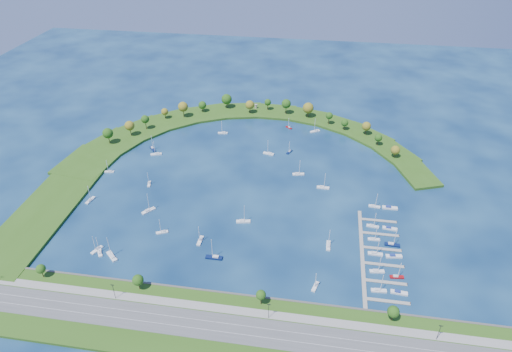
# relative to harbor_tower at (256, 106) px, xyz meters

# --- Properties ---
(ground) EXTENTS (700.00, 700.00, 0.00)m
(ground) POSITION_rel_harbor_tower_xyz_m (13.13, -121.01, -4.04)
(ground) COLOR #071C3F
(ground) RESTS_ON ground
(south_shoreline) EXTENTS (420.00, 43.10, 11.60)m
(south_shoreline) POSITION_rel_harbor_tower_xyz_m (13.16, -243.90, -3.04)
(south_shoreline) COLOR #2D5316
(south_shoreline) RESTS_ON ground
(breakwater) EXTENTS (286.74, 247.64, 2.00)m
(breakwater) POSITION_rel_harbor_tower_xyz_m (-33.20, -72.30, -3.05)
(breakwater) COLOR #2D5316
(breakwater) RESTS_ON ground
(breakwater_trees) EXTENTS (235.67, 90.21, 14.75)m
(breakwater_trees) POSITION_rel_harbor_tower_xyz_m (-6.15, -30.80, 6.64)
(breakwater_trees) COLOR #382314
(breakwater_trees) RESTS_ON breakwater
(harbor_tower) EXTENTS (2.60, 2.60, 3.97)m
(harbor_tower) POSITION_rel_harbor_tower_xyz_m (0.00, 0.00, 0.00)
(harbor_tower) COLOR gray
(harbor_tower) RESTS_ON breakwater
(dock_system) EXTENTS (24.28, 82.00, 1.60)m
(dock_system) POSITION_rel_harbor_tower_xyz_m (98.43, -182.01, -3.69)
(dock_system) COLOR gray
(dock_system) RESTS_ON ground
(moored_boat_0) EXTENTS (2.54, 8.38, 12.24)m
(moored_boat_0) POSITION_rel_harbor_tower_xyz_m (-5.26, -185.31, -3.12)
(moored_boat_0) COLOR white
(moored_boat_0) RESTS_ON ground
(moored_boat_1) EXTENTS (7.16, 2.88, 10.23)m
(moored_boat_1) POSITION_rel_harbor_tower_xyz_m (-91.81, -122.04, -3.18)
(moored_boat_1) COLOR white
(moored_boat_1) RESTS_ON ground
(moored_boat_2) EXTENTS (9.10, 8.65, 14.42)m
(moored_boat_2) POSITION_rel_harbor_tower_xyz_m (-52.28, -206.40, -3.05)
(moored_boat_2) COLOR white
(moored_boat_2) RESTS_ON ground
(moored_boat_3) EXTENTS (9.08, 4.29, 12.88)m
(moored_boat_3) POSITION_rel_harbor_tower_xyz_m (22.40, -78.00, -3.10)
(moored_boat_3) COLOR white
(moored_boat_3) RESTS_ON ground
(moored_boat_4) EXTENTS (3.64, 7.24, 10.25)m
(moored_boat_4) POSITION_rel_harbor_tower_xyz_m (-56.84, -132.72, -3.18)
(moored_boat_4) COLOR white
(moored_boat_4) RESTS_ON ground
(moored_boat_5) EXTENTS (6.21, 5.42, 9.51)m
(moored_boat_5) POSITION_rel_harbor_tower_xyz_m (34.16, -31.04, -3.19)
(moored_boat_5) COLOR maroon
(moored_boat_5) RESTS_ON ground
(moored_boat_6) EXTENTS (7.98, 8.94, 13.81)m
(moored_boat_6) POSITION_rel_harbor_tower_xyz_m (-46.30, -162.57, -3.07)
(moored_boat_6) COLOR white
(moored_boat_6) RESTS_ON ground
(moored_boat_7) EXTENTS (8.87, 2.74, 12.94)m
(moored_boat_7) POSITION_rel_harbor_tower_xyz_m (66.45, -118.17, -3.10)
(moored_boat_7) COLOR white
(moored_boat_7) RESTS_ON ground
(moored_boat_8) EXTENTS (4.70, 7.04, 10.11)m
(moored_boat_8) POSITION_rel_harbor_tower_xyz_m (38.46, -72.69, -3.18)
(moored_boat_8) COLOR #0A1844
(moored_boat_8) RESTS_ON ground
(moored_boat_9) EXTENTS (5.97, 7.76, 11.45)m
(moored_boat_9) POSITION_rel_harbor_tower_xyz_m (-60.78, -204.23, -3.15)
(moored_boat_9) COLOR white
(moored_boat_9) RESTS_ON ground
(moored_boat_10) EXTENTS (4.16, 7.71, 10.92)m
(moored_boat_10) POSITION_rel_harbor_tower_xyz_m (65.22, -210.95, -3.16)
(moored_boat_10) COLOR white
(moored_boat_10) RESTS_ON ground
(moored_boat_11) EXTENTS (7.58, 8.54, 13.17)m
(moored_boat_11) POSITION_rel_harbor_tower_xyz_m (-71.31, -85.07, -3.10)
(moored_boat_11) COLOR #0A1844
(moored_boat_11) RESTS_ON ground
(moored_boat_12) EXTENTS (5.28, 8.04, 11.53)m
(moored_boat_12) POSITION_rel_harbor_tower_xyz_m (-63.34, -202.54, -3.14)
(moored_boat_12) COLOR white
(moored_boat_12) RESTS_ON ground
(moored_boat_13) EXTENTS (7.62, 4.95, 10.92)m
(moored_boat_13) POSITION_rel_harbor_tower_xyz_m (-30.49, -181.46, -3.16)
(moored_boat_13) COLOR white
(moored_boat_13) RESTS_ON ground
(moored_boat_14) EXTENTS (8.75, 6.62, 12.86)m
(moored_boat_14) POSITION_rel_harbor_tower_xyz_m (57.23, -34.54, -3.10)
(moored_boat_14) COLOR white
(moored_boat_14) RESTS_ON ground
(moored_boat_15) EXTENTS (2.52, 8.46, 12.37)m
(moored_boat_15) POSITION_rel_harbor_tower_xyz_m (71.47, -177.84, -3.12)
(moored_boat_15) COLOR white
(moored_boat_15) RESTS_ON ground
(moored_boat_16) EXTENTS (8.44, 3.54, 12.03)m
(moored_boat_16) POSITION_rel_harbor_tower_xyz_m (-21.02, -49.89, -3.13)
(moored_boat_16) COLOR white
(moored_boat_16) RESTS_ON ground
(moored_boat_17) EXTENTS (8.88, 5.19, 12.61)m
(moored_boat_17) POSITION_rel_harbor_tower_xyz_m (-65.68, -92.55, -3.11)
(moored_boat_17) COLOR white
(moored_boat_17) RESTS_ON ground
(moored_boat_18) EXTENTS (8.94, 4.13, 12.68)m
(moored_boat_18) POSITION_rel_harbor_tower_xyz_m (47.82, -103.66, -3.11)
(moored_boat_18) COLOR white
(moored_boat_18) RESTS_ON ground
(moored_boat_19) EXTENTS (4.07, 8.56, 12.14)m
(moored_boat_19) POSITION_rel_harbor_tower_xyz_m (-89.52, -157.61, -3.13)
(moored_boat_19) COLOR white
(moored_boat_19) RESTS_ON ground
(moored_boat_20) EXTENTS (9.85, 2.82, 14.46)m
(moored_boat_20) POSITION_rel_harbor_tower_xyz_m (6.46, -198.11, -3.05)
(moored_boat_20) COLOR #0A1844
(moored_boat_20) RESTS_ON ground
(moored_boat_21) EXTENTS (9.34, 4.21, 13.26)m
(moored_boat_21) POSITION_rel_harbor_tower_xyz_m (17.26, -163.56, -3.09)
(moored_boat_21) COLOR white
(moored_boat_21) RESTS_ON ground
(docked_boat_0) EXTENTS (8.36, 2.84, 12.09)m
(docked_boat_0) POSITION_rel_harbor_tower_xyz_m (98.65, -208.66, -3.13)
(docked_boat_0) COLOR white
(docked_boat_0) RESTS_ON ground
(docked_boat_1) EXTENTS (9.03, 3.17, 1.81)m
(docked_boat_1) POSITION_rel_harbor_tower_xyz_m (109.10, -208.41, -3.37)
(docked_boat_1) COLOR white
(docked_boat_1) RESTS_ON ground
(docked_boat_2) EXTENTS (8.41, 3.26, 12.05)m
(docked_boat_2) POSITION_rel_harbor_tower_xyz_m (98.65, -194.55, -3.13)
(docked_boat_2) COLOR white
(docked_boat_2) RESTS_ON ground
(docked_boat_3) EXTENTS (7.81, 2.96, 11.20)m
(docked_boat_3) POSITION_rel_harbor_tower_xyz_m (109.16, -197.13, -3.15)
(docked_boat_3) COLOR maroon
(docked_boat_3) RESTS_ON ground
(docked_boat_4) EXTENTS (8.63, 2.60, 12.61)m
(docked_boat_4) POSITION_rel_harbor_tower_xyz_m (98.64, -180.56, -3.11)
(docked_boat_4) COLOR white
(docked_boat_4) RESTS_ON ground
(docked_boat_5) EXTENTS (9.64, 3.89, 1.91)m
(docked_boat_5) POSITION_rel_harbor_tower_xyz_m (109.10, -180.99, -3.33)
(docked_boat_5) COLOR white
(docked_boat_5) RESTS_ON ground
(docked_boat_6) EXTENTS (7.34, 2.28, 10.69)m
(docked_boat_6) POSITION_rel_harbor_tower_xyz_m (98.67, -167.80, -3.17)
(docked_boat_6) COLOR white
(docked_boat_6) RESTS_ON ground
(docked_boat_7) EXTENTS (9.08, 2.96, 13.18)m
(docked_boat_7) POSITION_rel_harbor_tower_xyz_m (109.14, -171.12, -3.09)
(docked_boat_7) COLOR #0A1844
(docked_boat_7) RESTS_ON ground
(docked_boat_8) EXTENTS (7.81, 3.06, 11.18)m
(docked_boat_8) POSITION_rel_harbor_tower_xyz_m (98.66, -155.48, -3.15)
(docked_boat_8) COLOR white
(docked_boat_8) RESTS_ON ground
(docked_boat_9) EXTENTS (9.29, 3.48, 1.85)m
(docked_boat_9) POSITION_rel_harbor_tower_xyz_m (109.10, -156.17, -3.36)
(docked_boat_9) COLOR white
(docked_boat_9) RESTS_ON ground
(docked_boat_10) EXTENTS (7.75, 2.93, 11.11)m
(docked_boat_10) POSITION_rel_harbor_tower_xyz_m (101.06, -134.59, -3.16)
(docked_boat_10) COLOR white
(docked_boat_10) RESTS_ON ground
(docked_boat_11) EXTENTS (9.99, 2.83, 2.04)m
(docked_boat_11) POSITION_rel_harbor_tower_xyz_m (110.99, -134.73, -3.29)
(docked_boat_11) COLOR white
(docked_boat_11) RESTS_ON ground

